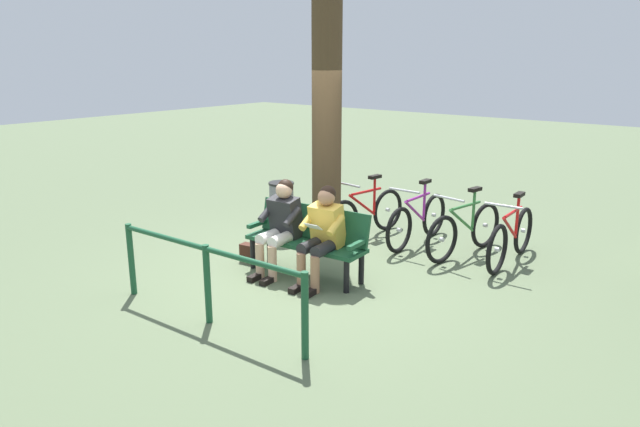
{
  "coord_description": "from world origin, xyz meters",
  "views": [
    {
      "loc": [
        -4.47,
        5.34,
        2.7
      ],
      "look_at": [
        -0.04,
        -0.23,
        0.75
      ],
      "focal_mm": 32.56,
      "sensor_mm": 36.0,
      "label": 1
    }
  ],
  "objects_px": {
    "bench": "(309,236)",
    "bicycle_blue": "(366,214)",
    "bicycle_black": "(417,220)",
    "handbag": "(251,253)",
    "bicycle_green": "(465,230)",
    "person_companion": "(280,223)",
    "person_reading": "(322,231)",
    "tree_trunk": "(327,115)",
    "bicycle_silver": "(511,237)",
    "litter_bin": "(282,210)"
  },
  "relations": [
    {
      "from": "bench",
      "to": "bicycle_blue",
      "type": "distance_m",
      "value": 1.8
    },
    {
      "from": "bench",
      "to": "bicycle_black",
      "type": "distance_m",
      "value": 2.0
    },
    {
      "from": "handbag",
      "to": "bicycle_green",
      "type": "bearing_deg",
      "value": -135.96
    },
    {
      "from": "person_companion",
      "to": "person_reading",
      "type": "bearing_deg",
      "value": 179.95
    },
    {
      "from": "handbag",
      "to": "bicycle_blue",
      "type": "height_order",
      "value": "bicycle_blue"
    },
    {
      "from": "person_reading",
      "to": "bicycle_blue",
      "type": "height_order",
      "value": "person_reading"
    },
    {
      "from": "handbag",
      "to": "bicycle_black",
      "type": "height_order",
      "value": "bicycle_black"
    },
    {
      "from": "bench",
      "to": "person_reading",
      "type": "distance_m",
      "value": 0.39
    },
    {
      "from": "tree_trunk",
      "to": "bicycle_silver",
      "type": "bearing_deg",
      "value": -160.42
    },
    {
      "from": "tree_trunk",
      "to": "bicycle_green",
      "type": "height_order",
      "value": "tree_trunk"
    },
    {
      "from": "person_reading",
      "to": "litter_bin",
      "type": "xyz_separation_m",
      "value": [
        1.64,
        -1.08,
        -0.24
      ]
    },
    {
      "from": "bench",
      "to": "tree_trunk",
      "type": "xyz_separation_m",
      "value": [
        0.58,
        -1.11,
        1.38
      ]
    },
    {
      "from": "bench",
      "to": "person_reading",
      "type": "relative_size",
      "value": 1.36
    },
    {
      "from": "bicycle_blue",
      "to": "bench",
      "type": "bearing_deg",
      "value": 18.88
    },
    {
      "from": "tree_trunk",
      "to": "litter_bin",
      "type": "bearing_deg",
      "value": 12.71
    },
    {
      "from": "bicycle_green",
      "to": "tree_trunk",
      "type": "bearing_deg",
      "value": -56.13
    },
    {
      "from": "bicycle_silver",
      "to": "bicycle_black",
      "type": "distance_m",
      "value": 1.39
    },
    {
      "from": "bench",
      "to": "handbag",
      "type": "bearing_deg",
      "value": 5.13
    },
    {
      "from": "tree_trunk",
      "to": "person_reading",
      "type": "bearing_deg",
      "value": 126.09
    },
    {
      "from": "bench",
      "to": "bicycle_silver",
      "type": "relative_size",
      "value": 0.97
    },
    {
      "from": "bench",
      "to": "litter_bin",
      "type": "bearing_deg",
      "value": -39.58
    },
    {
      "from": "bicycle_silver",
      "to": "bicycle_black",
      "type": "bearing_deg",
      "value": -90.34
    },
    {
      "from": "person_reading",
      "to": "handbag",
      "type": "distance_m",
      "value": 1.34
    },
    {
      "from": "person_reading",
      "to": "tree_trunk",
      "type": "relative_size",
      "value": 0.32
    },
    {
      "from": "handbag",
      "to": "bicycle_black",
      "type": "bearing_deg",
      "value": -123.21
    },
    {
      "from": "litter_bin",
      "to": "bicycle_silver",
      "type": "bearing_deg",
      "value": -161.97
    },
    {
      "from": "person_reading",
      "to": "person_companion",
      "type": "relative_size",
      "value": 1.0
    },
    {
      "from": "person_reading",
      "to": "tree_trunk",
      "type": "height_order",
      "value": "tree_trunk"
    },
    {
      "from": "person_companion",
      "to": "tree_trunk",
      "type": "xyz_separation_m",
      "value": [
        0.27,
        -1.29,
        1.22
      ]
    },
    {
      "from": "bench",
      "to": "litter_bin",
      "type": "xyz_separation_m",
      "value": [
        1.32,
        -0.94,
        -0.08
      ]
    },
    {
      "from": "person_companion",
      "to": "bicycle_blue",
      "type": "height_order",
      "value": "person_companion"
    },
    {
      "from": "person_companion",
      "to": "bicycle_silver",
      "type": "xyz_separation_m",
      "value": [
        -2.16,
        -2.16,
        -0.3
      ]
    },
    {
      "from": "handbag",
      "to": "bicycle_blue",
      "type": "xyz_separation_m",
      "value": [
        -0.57,
        -1.9,
        0.24
      ]
    },
    {
      "from": "person_companion",
      "to": "bicycle_green",
      "type": "height_order",
      "value": "person_companion"
    },
    {
      "from": "bicycle_black",
      "to": "bicycle_silver",
      "type": "bearing_deg",
      "value": 91.88
    },
    {
      "from": "handbag",
      "to": "bicycle_silver",
      "type": "relative_size",
      "value": 0.18
    },
    {
      "from": "person_companion",
      "to": "litter_bin",
      "type": "bearing_deg",
      "value": -52.24
    },
    {
      "from": "person_companion",
      "to": "handbag",
      "type": "relative_size",
      "value": 4.0
    },
    {
      "from": "litter_bin",
      "to": "bicycle_blue",
      "type": "distance_m",
      "value": 1.29
    },
    {
      "from": "bench",
      "to": "bicycle_black",
      "type": "bearing_deg",
      "value": -107.58
    },
    {
      "from": "bicycle_black",
      "to": "bicycle_blue",
      "type": "bearing_deg",
      "value": -77.36
    },
    {
      "from": "bench",
      "to": "tree_trunk",
      "type": "distance_m",
      "value": 1.86
    },
    {
      "from": "bench",
      "to": "bicycle_silver",
      "type": "xyz_separation_m",
      "value": [
        -1.85,
        -1.97,
        -0.15
      ]
    },
    {
      "from": "tree_trunk",
      "to": "bicycle_silver",
      "type": "distance_m",
      "value": 3.0
    },
    {
      "from": "person_reading",
      "to": "bench",
      "type": "bearing_deg",
      "value": -27.31
    },
    {
      "from": "bicycle_black",
      "to": "person_companion",
      "type": "bearing_deg",
      "value": -19.86
    },
    {
      "from": "bicycle_green",
      "to": "bicycle_blue",
      "type": "distance_m",
      "value": 1.56
    },
    {
      "from": "person_companion",
      "to": "bicycle_blue",
      "type": "bearing_deg",
      "value": -93.56
    },
    {
      "from": "litter_bin",
      "to": "bicycle_silver",
      "type": "relative_size",
      "value": 0.51
    },
    {
      "from": "person_reading",
      "to": "person_companion",
      "type": "height_order",
      "value": "same"
    }
  ]
}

